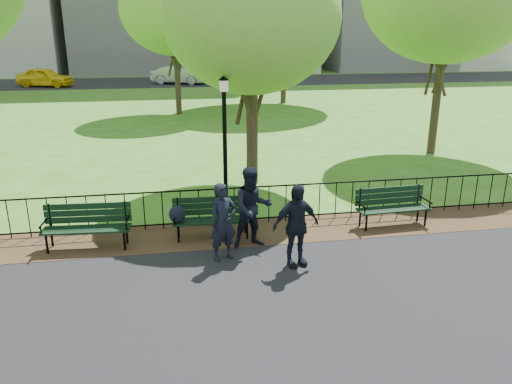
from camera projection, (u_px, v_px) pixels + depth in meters
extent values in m
plane|color=#3B641A|center=(238.00, 264.00, 9.52)|extent=(120.00, 120.00, 0.00)
cube|color=black|center=(275.00, 381.00, 6.34)|extent=(60.00, 9.20, 0.01)
cube|color=#372316|center=(228.00, 233.00, 10.92)|extent=(60.00, 1.60, 0.01)
cube|color=black|center=(181.00, 82.00, 42.28)|extent=(70.00, 9.00, 0.01)
cylinder|color=black|center=(225.00, 189.00, 11.12)|extent=(24.00, 0.04, 0.04)
cylinder|color=black|center=(226.00, 220.00, 11.36)|extent=(24.00, 0.04, 0.04)
cylinder|color=black|center=(226.00, 207.00, 11.26)|extent=(0.02, 0.02, 0.90)
cube|color=black|center=(212.00, 220.00, 10.54)|extent=(1.68, 0.51, 0.04)
cube|color=black|center=(211.00, 202.00, 10.67)|extent=(1.66, 0.10, 0.42)
cylinder|color=black|center=(178.00, 234.00, 10.36)|extent=(0.05, 0.05, 0.42)
cylinder|color=black|center=(247.00, 231.00, 10.54)|extent=(0.05, 0.05, 0.42)
cylinder|color=black|center=(179.00, 228.00, 10.67)|extent=(0.05, 0.05, 0.42)
cylinder|color=black|center=(245.00, 225.00, 10.86)|extent=(0.05, 0.05, 0.42)
cylinder|color=black|center=(174.00, 215.00, 10.39)|extent=(0.06, 0.52, 0.04)
cylinder|color=black|center=(249.00, 211.00, 10.59)|extent=(0.06, 0.52, 0.04)
ellipsoid|color=black|center=(177.00, 214.00, 10.30)|extent=(0.35, 0.25, 0.38)
cube|color=black|center=(87.00, 229.00, 10.03)|extent=(1.76, 0.57, 0.04)
cube|color=black|center=(88.00, 210.00, 10.16)|extent=(1.73, 0.15, 0.43)
cylinder|color=black|center=(47.00, 244.00, 9.86)|extent=(0.05, 0.05, 0.43)
cylinder|color=black|center=(124.00, 241.00, 10.01)|extent=(0.05, 0.05, 0.43)
cylinder|color=black|center=(52.00, 237.00, 10.19)|extent=(0.05, 0.05, 0.43)
cylinder|color=black|center=(127.00, 234.00, 10.34)|extent=(0.05, 0.05, 0.43)
cylinder|color=black|center=(43.00, 223.00, 9.89)|extent=(0.07, 0.54, 0.04)
cylinder|color=black|center=(127.00, 220.00, 10.06)|extent=(0.07, 0.54, 0.04)
cube|color=black|center=(394.00, 209.00, 11.21)|extent=(1.68, 0.53, 0.04)
cube|color=black|center=(390.00, 192.00, 11.33)|extent=(1.66, 0.12, 0.42)
cylinder|color=black|center=(366.00, 223.00, 10.97)|extent=(0.05, 0.05, 0.42)
cylinder|color=black|center=(425.00, 218.00, 11.27)|extent=(0.05, 0.05, 0.42)
cylinder|color=black|center=(360.00, 218.00, 11.28)|extent=(0.05, 0.05, 0.42)
cylinder|color=black|center=(418.00, 213.00, 11.58)|extent=(0.05, 0.05, 0.42)
cylinder|color=black|center=(362.00, 205.00, 10.99)|extent=(0.06, 0.52, 0.04)
cylinder|color=black|center=(426.00, 200.00, 11.32)|extent=(0.06, 0.52, 0.04)
cylinder|color=black|center=(226.00, 200.00, 12.87)|extent=(0.25, 0.25, 0.14)
cylinder|color=black|center=(225.00, 148.00, 12.44)|extent=(0.11, 0.11, 2.89)
cube|color=beige|center=(224.00, 86.00, 11.96)|extent=(0.20, 0.20, 0.27)
cone|color=black|center=(224.00, 78.00, 11.91)|extent=(0.29, 0.29, 0.11)
cylinder|color=#2D2116|center=(252.00, 136.00, 14.06)|extent=(0.33, 0.33, 2.79)
ellipsoid|color=#71A932|center=(252.00, 18.00, 13.08)|extent=(4.70, 4.70, 3.99)
cylinder|color=#2D2116|center=(436.00, 106.00, 17.49)|extent=(0.29, 0.29, 3.40)
cylinder|color=#2D2116|center=(178.00, 83.00, 25.76)|extent=(0.30, 0.30, 3.22)
ellipsoid|color=#71A932|center=(174.00, 8.00, 24.63)|extent=(5.42, 5.42, 4.61)
cylinder|color=#2D2116|center=(284.00, 62.00, 29.49)|extent=(0.32, 0.32, 4.80)
imported|color=black|center=(223.00, 222.00, 9.47)|extent=(0.65, 0.54, 1.53)
imported|color=black|center=(252.00, 208.00, 10.03)|extent=(0.85, 0.50, 1.68)
imported|color=black|center=(296.00, 226.00, 9.22)|extent=(1.00, 0.59, 1.59)
imported|color=yellow|center=(45.00, 77.00, 38.34)|extent=(4.56, 2.95, 1.44)
imported|color=#9EA0A5|center=(179.00, 75.00, 40.21)|extent=(4.66, 2.92, 1.45)
imported|color=black|center=(234.00, 73.00, 41.75)|extent=(5.10, 2.84, 1.40)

